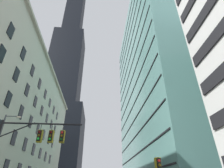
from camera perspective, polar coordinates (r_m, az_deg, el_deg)
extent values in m
cube|color=beige|center=(43.09, -32.33, -8.15)|extent=(14.02, 62.19, 29.07)
cube|color=#B2A893|center=(46.56, -19.69, 6.84)|extent=(0.70, 62.19, 0.60)
cube|color=black|center=(31.70, -31.15, -22.14)|extent=(0.14, 1.40, 2.20)
cube|color=black|center=(32.28, -29.14, -14.93)|extent=(0.14, 1.40, 2.20)
cube|color=black|center=(36.82, -26.31, -17.10)|extent=(0.14, 1.40, 2.20)
cube|color=black|center=(41.47, -24.06, -18.76)|extent=(0.14, 1.40, 2.20)
cube|color=black|center=(46.19, -22.24, -20.06)|extent=(0.14, 1.40, 2.20)
cube|color=black|center=(50.96, -20.73, -21.11)|extent=(0.14, 1.40, 2.20)
cube|color=black|center=(55.78, -19.47, -21.97)|extent=(0.14, 1.40, 2.20)
cube|color=black|center=(29.17, -30.54, -4.28)|extent=(0.14, 1.40, 2.20)
cube|color=black|center=(33.39, -27.36, -8.07)|extent=(0.14, 1.40, 2.20)
cube|color=black|center=(37.79, -24.86, -10.98)|extent=(0.14, 1.40, 2.20)
cube|color=black|center=(42.33, -22.86, -13.26)|extent=(0.14, 1.40, 2.20)
cube|color=black|center=(46.97, -21.23, -15.08)|extent=(0.14, 1.40, 2.20)
cube|color=black|center=(51.67, -19.87, -16.56)|extent=(0.14, 1.40, 2.20)
cube|color=black|center=(56.42, -18.72, -17.79)|extent=(0.14, 1.40, 2.20)
cube|color=black|center=(27.29, -32.15, 8.34)|extent=(0.14, 1.40, 2.20)
cube|color=black|center=(30.96, -28.55, 2.68)|extent=(0.14, 1.40, 2.20)
cube|color=black|center=(34.96, -25.76, -1.74)|extent=(0.14, 1.40, 2.20)
cube|color=black|center=(39.19, -23.56, -5.22)|extent=(0.14, 1.40, 2.20)
cube|color=black|center=(43.59, -21.77, -8.02)|extent=(0.14, 1.40, 2.20)
cube|color=black|center=(48.10, -20.30, -10.28)|extent=(0.14, 1.40, 2.20)
cube|color=black|center=(52.70, -19.07, -12.16)|extent=(0.14, 1.40, 2.20)
cube|color=black|center=(57.37, -18.02, -13.72)|extent=(0.14, 1.40, 2.20)
cube|color=black|center=(29.80, -29.91, 14.75)|extent=(0.14, 1.40, 2.20)
cube|color=black|center=(33.19, -26.78, 8.80)|extent=(0.14, 1.40, 2.20)
cube|color=black|center=(36.95, -24.33, 3.99)|extent=(0.14, 1.40, 2.20)
cube|color=black|center=(40.98, -22.38, 0.08)|extent=(0.14, 1.40, 2.20)
cube|color=black|center=(45.20, -20.78, -3.11)|extent=(0.14, 1.40, 2.20)
cube|color=black|center=(49.57, -19.45, -5.74)|extent=(0.14, 1.40, 2.20)
cube|color=black|center=(54.04, -18.33, -7.94)|extent=(0.14, 1.40, 2.20)
cube|color=black|center=(58.60, -17.37, -9.80)|extent=(0.14, 1.40, 2.20)
cube|color=black|center=(102.98, -18.44, -18.62)|extent=(29.10, 29.10, 39.75)
cube|color=black|center=(121.50, -14.76, 4.37)|extent=(20.37, 20.37, 57.81)
cube|color=black|center=(166.45, -11.64, 23.15)|extent=(13.09, 13.09, 72.26)
cube|color=slate|center=(54.33, 16.30, 0.16)|extent=(19.60, 45.98, 56.12)
cube|color=black|center=(44.95, 7.50, -21.91)|extent=(0.12, 44.98, 0.24)
cube|color=black|center=(45.69, 7.15, -16.94)|extent=(0.12, 44.98, 0.24)
cube|color=black|center=(46.75, 6.84, -12.17)|extent=(0.12, 44.98, 0.24)
cube|color=black|center=(48.13, 6.55, -7.64)|extent=(0.12, 44.98, 0.24)
cube|color=black|center=(49.79, 6.28, -3.39)|extent=(0.12, 44.98, 0.24)
cube|color=black|center=(51.71, 6.04, 0.56)|extent=(0.12, 44.98, 0.24)
cube|color=black|center=(53.86, 5.81, 4.22)|extent=(0.12, 44.98, 0.24)
cube|color=black|center=(56.21, 5.60, 7.59)|extent=(0.12, 44.98, 0.24)
cube|color=black|center=(58.74, 5.41, 10.67)|extent=(0.12, 44.98, 0.24)
cube|color=black|center=(61.42, 5.23, 13.49)|extent=(0.12, 44.98, 0.24)
cube|color=black|center=(64.24, 5.06, 16.07)|extent=(0.12, 44.98, 0.24)
cube|color=black|center=(67.19, 4.90, 18.43)|extent=(0.12, 44.98, 0.24)
cylinder|color=black|center=(17.14, -21.49, -11.90)|extent=(6.92, 0.14, 0.14)
cylinder|color=black|center=(17.69, -28.46, -12.95)|extent=(2.85, 0.10, 1.44)
cylinder|color=black|center=(17.09, -21.97, -12.81)|extent=(0.04, 0.04, 0.60)
cube|color=black|center=(16.90, -22.46, -15.22)|extent=(0.30, 0.30, 0.90)
cube|color=olive|center=(17.06, -22.31, -15.37)|extent=(0.40, 0.40, 1.04)
sphere|color=#450808|center=(16.82, -22.42, -14.16)|extent=(0.20, 0.20, 0.20)
sphere|color=#4B3A08|center=(16.76, -22.61, -15.07)|extent=(0.20, 0.20, 0.20)
sphere|color=green|center=(16.69, -22.80, -15.99)|extent=(0.20, 0.20, 0.20)
cylinder|color=black|center=(16.83, -18.80, -13.15)|extent=(0.04, 0.04, 0.60)
cube|color=black|center=(16.65, -19.24, -15.60)|extent=(0.30, 0.30, 0.90)
cube|color=olive|center=(16.81, -19.11, -15.75)|extent=(0.40, 0.40, 1.04)
sphere|color=#450808|center=(16.56, -19.19, -14.52)|extent=(0.20, 0.20, 0.20)
sphere|color=#4B3A08|center=(16.50, -19.36, -15.45)|extent=(0.20, 0.20, 0.20)
sphere|color=green|center=(16.44, -19.53, -16.39)|extent=(0.20, 0.20, 0.20)
cylinder|color=black|center=(16.63, -15.54, -13.45)|extent=(0.04, 0.04, 0.60)
cube|color=black|center=(16.45, -15.91, -15.94)|extent=(0.30, 0.30, 0.90)
cube|color=olive|center=(16.61, -15.82, -16.08)|extent=(0.40, 0.40, 1.04)
sphere|color=red|center=(16.36, -15.86, -14.85)|extent=(0.20, 0.20, 0.20)
sphere|color=#4B3A08|center=(16.29, -16.00, -15.80)|extent=(0.20, 0.20, 0.20)
sphere|color=#083D10|center=(16.23, -16.15, -16.75)|extent=(0.20, 0.20, 0.20)
cube|color=black|center=(14.28, 14.91, -24.02)|extent=(0.30, 0.30, 0.90)
cube|color=olive|center=(14.44, 14.68, -24.11)|extent=(0.40, 0.40, 1.04)
sphere|color=red|center=(14.16, 14.96, -22.82)|extent=(0.20, 0.20, 0.20)
sphere|color=#4B3A08|center=(14.13, 15.12, -23.94)|extent=(0.20, 0.20, 0.20)
cylinder|color=#47474C|center=(23.82, -29.52, -9.07)|extent=(1.48, 0.10, 0.10)
ellipsoid|color=#EFE5C6|center=(23.49, -27.93, -9.49)|extent=(0.56, 0.32, 0.24)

